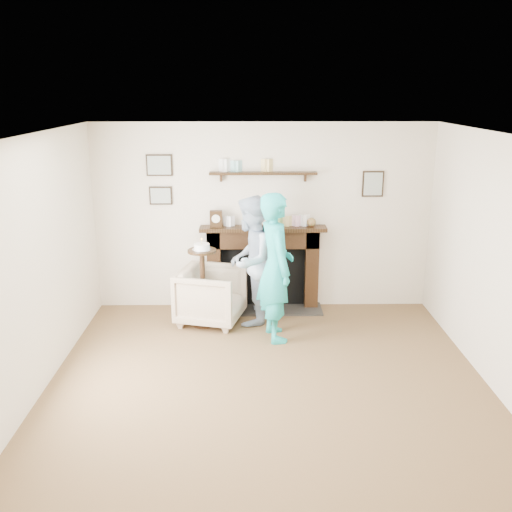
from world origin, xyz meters
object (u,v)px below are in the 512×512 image
Objects in this scene: man at (251,321)px; woman at (275,337)px; pedestal_table at (203,272)px; armchair at (212,321)px.

woman is at bearing 49.21° from man.
pedestal_table is at bearing -62.06° from man.
woman is (0.80, -0.49, 0.00)m from armchair.
man is (0.51, 0.00, 0.00)m from armchair.
armchair is 0.69× the size of pedestal_table.
man is at bearing 9.41° from pedestal_table.
pedestal_table is at bearing 151.31° from armchair.
woman is at bearing -106.83° from armchair.
armchair is at bearing 45.62° from woman.
pedestal_table reaches higher than woman.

